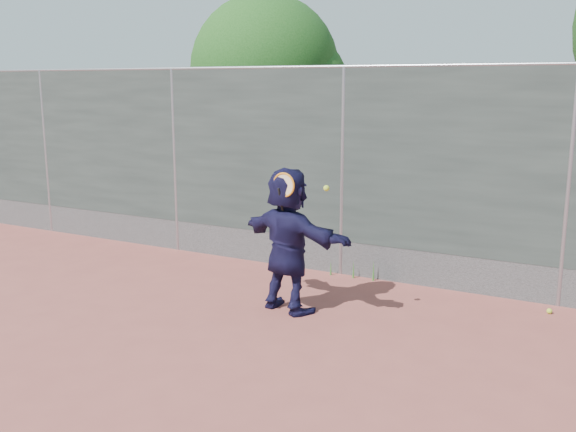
% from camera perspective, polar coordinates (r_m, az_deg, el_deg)
% --- Properties ---
extents(ground, '(80.00, 80.00, 0.00)m').
position_cam_1_polar(ground, '(6.72, -7.49, -12.78)').
color(ground, '#9E4C42').
rests_on(ground, ground).
extents(player, '(1.75, 0.96, 1.79)m').
position_cam_1_polar(player, '(7.83, -0.00, -2.14)').
color(player, '#161437').
rests_on(player, ground).
extents(ball_ground, '(0.07, 0.07, 0.07)m').
position_cam_1_polar(ball_ground, '(8.57, 22.21, -7.83)').
color(ball_ground, '#B3D12E').
rests_on(ball_ground, ground).
extents(fence, '(20.00, 0.06, 3.03)m').
position_cam_1_polar(fence, '(9.26, 4.87, 4.30)').
color(fence, '#38423D').
rests_on(fence, ground).
extents(swing_action, '(0.77, 0.21, 0.51)m').
position_cam_1_polar(swing_action, '(7.46, -0.02, 2.63)').
color(swing_action, orange).
rests_on(swing_action, ground).
extents(tree_left, '(3.15, 3.00, 4.53)m').
position_cam_1_polar(tree_left, '(13.18, -1.36, 12.46)').
color(tree_left, '#382314').
rests_on(tree_left, ground).
extents(weed_clump, '(0.68, 0.07, 0.30)m').
position_cam_1_polar(weed_clump, '(9.35, 6.10, -4.74)').
color(weed_clump, '#387226').
rests_on(weed_clump, ground).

